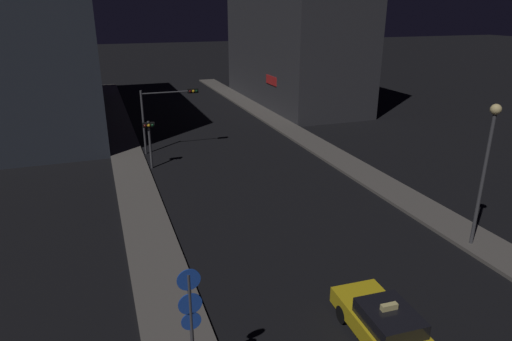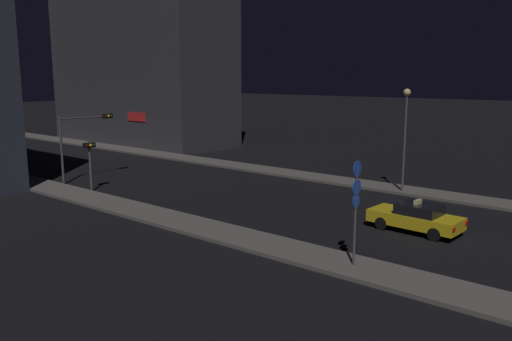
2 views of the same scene
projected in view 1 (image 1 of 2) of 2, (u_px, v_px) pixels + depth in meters
sidewalk_left at (127, 155)px, 33.57m from camera, size 2.37×68.91×0.17m
sidewalk_right at (303, 137)px, 38.22m from camera, size 2.37×68.91×0.17m
building_facade_left at (39, 39)px, 40.52m from camera, size 9.63×26.43×15.82m
building_facade_right at (293, 18)px, 49.87m from camera, size 8.71×22.61×18.94m
taxi at (386, 326)px, 14.54m from camera, size 2.01×4.53×1.62m
traffic_light_overhead at (166, 106)px, 33.45m from camera, size 4.34×0.41×4.85m
traffic_light_left_kerb at (149, 135)px, 30.23m from camera, size 0.80×0.42×3.35m
sign_pole_left at (191, 322)px, 11.71m from camera, size 0.63×0.10×4.18m
street_lamp_near_block at (487, 155)px, 19.31m from camera, size 0.47×0.47×6.58m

